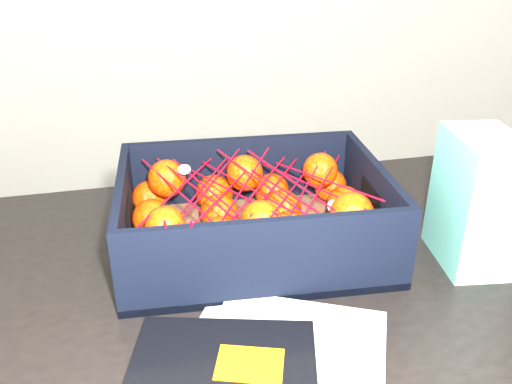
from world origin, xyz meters
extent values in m
cube|color=black|center=(-0.30, 0.24, 0.73)|extent=(1.25, 0.88, 0.04)
cylinder|color=black|center=(0.25, 0.59, 0.35)|extent=(0.06, 0.06, 0.71)
cube|color=silver|center=(-0.24, 0.08, 0.76)|extent=(0.30, 0.34, 0.01)
cube|color=orange|center=(-0.28, 0.10, 0.77)|extent=(0.09, 0.07, 0.00)
cube|color=brown|center=(-0.23, 0.38, 0.76)|extent=(0.40, 0.30, 0.01)
cube|color=black|center=(-0.23, 0.52, 0.81)|extent=(0.40, 0.01, 0.13)
cube|color=black|center=(-0.23, 0.23, 0.81)|extent=(0.40, 0.01, 0.13)
cube|color=black|center=(-0.42, 0.38, 0.81)|extent=(0.01, 0.28, 0.13)
cube|color=black|center=(-0.04, 0.38, 0.81)|extent=(0.01, 0.28, 0.13)
sphere|color=#FD3905|center=(-0.39, 0.27, 0.79)|extent=(0.06, 0.06, 0.06)
sphere|color=#FD3905|center=(-0.39, 0.34, 0.79)|extent=(0.06, 0.06, 0.06)
sphere|color=#FD3905|center=(-0.39, 0.42, 0.79)|extent=(0.06, 0.06, 0.06)
sphere|color=#FD3905|center=(-0.39, 0.49, 0.79)|extent=(0.06, 0.06, 0.06)
sphere|color=#FD3905|center=(-0.28, 0.27, 0.79)|extent=(0.06, 0.06, 0.06)
sphere|color=#FD3905|center=(-0.29, 0.34, 0.79)|extent=(0.06, 0.06, 0.06)
sphere|color=#FD3905|center=(-0.28, 0.42, 0.79)|extent=(0.06, 0.06, 0.06)
sphere|color=#FD3905|center=(-0.28, 0.49, 0.79)|extent=(0.06, 0.06, 0.06)
sphere|color=#FD3905|center=(-0.18, 0.27, 0.79)|extent=(0.06, 0.06, 0.06)
sphere|color=#FD3905|center=(-0.18, 0.34, 0.79)|extent=(0.06, 0.06, 0.06)
sphere|color=#FD3905|center=(-0.18, 0.41, 0.79)|extent=(0.06, 0.06, 0.06)
sphere|color=#FD3905|center=(-0.18, 0.48, 0.79)|extent=(0.06, 0.06, 0.06)
sphere|color=#FD3905|center=(-0.07, 0.27, 0.79)|extent=(0.06, 0.06, 0.06)
sphere|color=#FD3905|center=(-0.08, 0.34, 0.79)|extent=(0.06, 0.06, 0.06)
sphere|color=#FD3905|center=(-0.07, 0.42, 0.79)|extent=(0.06, 0.06, 0.06)
sphere|color=#FD3905|center=(-0.08, 0.49, 0.79)|extent=(0.06, 0.06, 0.06)
sphere|color=#FD3905|center=(-0.36, 0.30, 0.84)|extent=(0.06, 0.06, 0.06)
sphere|color=#FD3905|center=(-0.36, 0.46, 0.84)|extent=(0.06, 0.06, 0.06)
sphere|color=#FD3905|center=(-0.23, 0.30, 0.84)|extent=(0.06, 0.06, 0.06)
sphere|color=#FD3905|center=(-0.23, 0.46, 0.84)|extent=(0.06, 0.06, 0.06)
sphere|color=#FD3905|center=(-0.10, 0.30, 0.84)|extent=(0.06, 0.06, 0.06)
sphere|color=#FD3905|center=(-0.11, 0.45, 0.84)|extent=(0.06, 0.06, 0.06)
cylinder|color=red|center=(-0.34, 0.38, 0.85)|extent=(0.11, 0.21, 0.03)
cylinder|color=red|center=(-0.32, 0.37, 0.86)|extent=(0.11, 0.21, 0.02)
cylinder|color=red|center=(-0.29, 0.37, 0.85)|extent=(0.11, 0.21, 0.03)
cylinder|color=red|center=(-0.27, 0.38, 0.85)|extent=(0.11, 0.21, 0.02)
cylinder|color=red|center=(-0.24, 0.39, 0.85)|extent=(0.11, 0.21, 0.01)
cylinder|color=red|center=(-0.22, 0.38, 0.86)|extent=(0.11, 0.21, 0.03)
cylinder|color=red|center=(-0.19, 0.38, 0.85)|extent=(0.11, 0.21, 0.02)
cylinder|color=red|center=(-0.17, 0.37, 0.86)|extent=(0.11, 0.21, 0.03)
cylinder|color=red|center=(-0.15, 0.38, 0.85)|extent=(0.11, 0.21, 0.02)
cylinder|color=red|center=(-0.12, 0.37, 0.86)|extent=(0.11, 0.21, 0.03)
cylinder|color=red|center=(-0.34, 0.38, 0.86)|extent=(0.11, 0.21, 0.00)
cylinder|color=red|center=(-0.32, 0.37, 0.85)|extent=(0.11, 0.21, 0.02)
cylinder|color=red|center=(-0.29, 0.39, 0.86)|extent=(0.11, 0.21, 0.02)
cylinder|color=red|center=(-0.27, 0.38, 0.86)|extent=(0.11, 0.21, 0.01)
cylinder|color=red|center=(-0.24, 0.38, 0.86)|extent=(0.11, 0.21, 0.03)
cylinder|color=red|center=(-0.22, 0.37, 0.86)|extent=(0.11, 0.21, 0.01)
cylinder|color=red|center=(-0.19, 0.38, 0.85)|extent=(0.11, 0.21, 0.01)
cylinder|color=red|center=(-0.17, 0.37, 0.85)|extent=(0.11, 0.21, 0.02)
cylinder|color=red|center=(-0.15, 0.38, 0.85)|extent=(0.11, 0.21, 0.01)
cylinder|color=red|center=(-0.12, 0.38, 0.86)|extent=(0.11, 0.21, 0.01)
cylinder|color=red|center=(-0.36, 0.25, 0.85)|extent=(0.00, 0.03, 0.09)
cylinder|color=red|center=(-0.33, 0.25, 0.85)|extent=(0.01, 0.04, 0.08)
cube|color=silver|center=(0.08, 0.29, 0.85)|extent=(0.10, 0.14, 0.20)
camera|label=1|loc=(-0.34, -0.35, 1.22)|focal=38.40mm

